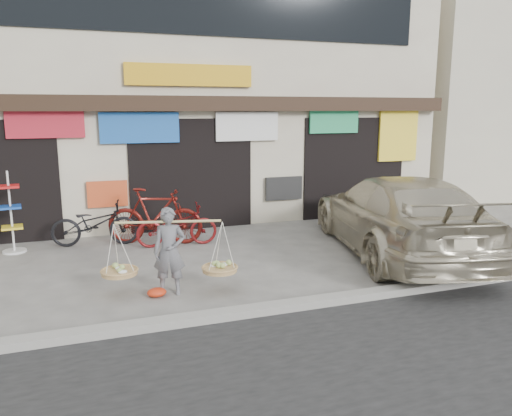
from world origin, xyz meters
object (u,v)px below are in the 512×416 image
object	(u,v)px
street_vendor	(170,255)
bike_1	(155,216)
suv	(397,215)
display_rack	(12,220)
bike_0	(95,224)
bike_2	(177,225)

from	to	relation	value
street_vendor	bike_1	size ratio (longest dim) A/B	1.01
suv	display_rack	xyz separation A→B (m)	(-7.44, 2.67, -0.12)
bike_1	display_rack	world-z (taller)	display_rack
bike_1	street_vendor	bearing A→B (deg)	-163.84
bike_0	bike_1	world-z (taller)	bike_1
bike_0	street_vendor	bearing A→B (deg)	-154.86
bike_2	street_vendor	bearing A→B (deg)	170.76
suv	display_rack	bearing A→B (deg)	-7.09
bike_2	bike_1	bearing A→B (deg)	56.44
bike_0	bike_1	distance (m)	1.30
bike_2	suv	xyz separation A→B (m)	(4.15, -2.04, 0.35)
bike_1	suv	distance (m)	5.14
street_vendor	bike_1	world-z (taller)	street_vendor
street_vendor	bike_1	xyz separation A→B (m)	(0.21, 3.13, -0.01)
suv	bike_2	bearing A→B (deg)	-13.59
bike_0	bike_2	world-z (taller)	bike_0
display_rack	bike_1	bearing A→B (deg)	-6.16
bike_0	bike_1	bearing A→B (deg)	-95.24
bike_2	display_rack	bearing A→B (deg)	82.66
suv	bike_1	bearing A→B (deg)	-14.68
bike_2	suv	bearing A→B (deg)	-112.83
bike_1	bike_0	bearing A→B (deg)	96.53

